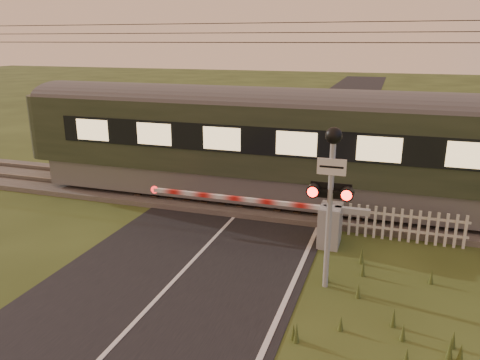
% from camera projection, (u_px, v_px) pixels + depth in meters
% --- Properties ---
extents(ground, '(160.00, 160.00, 0.00)m').
position_uv_depth(ground, '(166.00, 289.00, 10.88)').
color(ground, '#303B17').
rests_on(ground, ground).
extents(road, '(6.00, 140.00, 0.03)m').
position_uv_depth(road, '(162.00, 294.00, 10.66)').
color(road, black).
rests_on(road, ground).
extents(track_bed, '(140.00, 3.40, 0.39)m').
position_uv_depth(track_bed, '(249.00, 200.00, 16.78)').
color(track_bed, '#47423D').
rests_on(track_bed, ground).
extents(overhead_wires, '(120.00, 0.62, 0.62)m').
position_uv_depth(overhead_wires, '(250.00, 35.00, 15.15)').
color(overhead_wires, black).
rests_on(overhead_wires, ground).
extents(boom_gate, '(6.66, 0.90, 1.20)m').
position_uv_depth(boom_gate, '(320.00, 222.00, 13.18)').
color(boom_gate, gray).
rests_on(boom_gate, ground).
extents(crossing_signal, '(0.97, 0.37, 3.79)m').
position_uv_depth(crossing_signal, '(331.00, 180.00, 10.28)').
color(crossing_signal, gray).
rests_on(crossing_signal, ground).
extents(picket_fence, '(3.61, 0.08, 0.98)m').
position_uv_depth(picket_fence, '(401.00, 225.00, 13.38)').
color(picket_fence, silver).
rests_on(picket_fence, ground).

